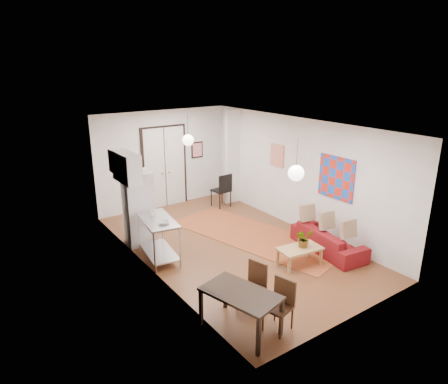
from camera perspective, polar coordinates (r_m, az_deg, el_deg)
floor at (r=9.70m, az=1.14°, el=-7.61°), size 7.00×7.00×0.00m
ceiling at (r=8.84m, az=1.26°, el=9.59°), size 4.20×7.00×0.02m
wall_back at (r=12.08m, az=-8.61°, el=4.66°), size 4.20×0.02×2.90m
wall_front at (r=6.84m, az=18.76°, el=-6.67°), size 4.20×0.02×2.90m
wall_left at (r=8.18m, az=-10.82°, el=-1.93°), size 0.02×7.00×2.90m
wall_right at (r=10.49m, az=10.54°, el=2.53°), size 0.02×7.00×2.90m
double_doors at (r=12.10m, az=-8.46°, el=3.47°), size 1.44×0.06×2.50m
stub_partition at (r=12.21m, az=1.23°, el=5.01°), size 0.50×0.10×2.90m
wall_cabinet at (r=9.45m, az=-13.75°, el=3.43°), size 0.35×1.00×0.70m
painting_popart at (r=9.62m, az=15.75°, el=1.98°), size 0.05×1.00×1.00m
painting_abstract at (r=10.95m, az=7.60°, el=5.21°), size 0.05×0.50×0.60m
poster_back at (r=12.55m, az=-3.85°, el=6.03°), size 0.40×0.03×0.50m
print_left at (r=9.84m, az=-15.65°, el=4.15°), size 0.03×0.44×0.54m
pendant_back at (r=10.61m, az=-5.16°, el=7.38°), size 0.30×0.30×0.80m
pendant_front at (r=7.48m, az=10.25°, el=2.67°), size 0.30×0.30×0.80m
kilim_rug at (r=10.23m, az=4.38°, el=-6.23°), size 2.74×4.76×0.01m
sofa at (r=9.63m, az=14.66°, el=-6.62°), size 2.01×1.01×0.56m
coffee_table at (r=8.80m, az=10.76°, el=-8.15°), size 1.00×0.64×0.42m
potted_plant at (r=8.76m, az=11.32°, el=-6.46°), size 0.40×0.36×0.41m
kitchen_counter at (r=8.90m, az=-9.37°, el=-5.83°), size 0.80×1.33×0.96m
bowl at (r=8.51m, az=-8.61°, el=-4.30°), size 0.26×0.26×0.06m
soap_bottle at (r=8.95m, az=-10.21°, el=-2.76°), size 0.11×0.11×0.20m
fridge at (r=9.72m, az=-12.12°, el=-2.27°), size 0.69×0.69×1.79m
dining_table at (r=6.62m, az=2.38°, el=-14.69°), size 1.02×1.40×0.70m
dining_chair_near at (r=7.24m, az=3.50°, el=-12.75°), size 0.50×0.63×0.86m
dining_chair_far at (r=6.79m, az=7.27°, el=-15.15°), size 0.50×0.63×0.86m
black_side_chair at (r=12.11m, az=-0.72°, el=0.82°), size 0.51×0.51×1.05m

